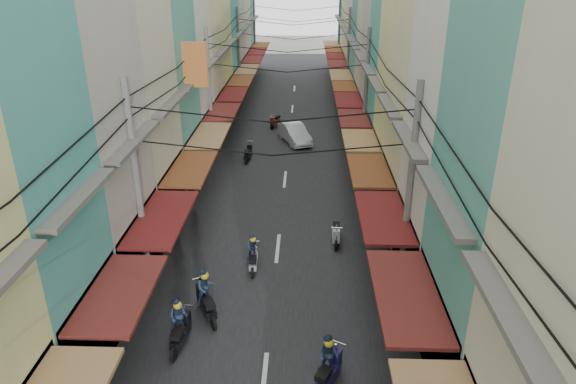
# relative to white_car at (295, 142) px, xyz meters

# --- Properties ---
(ground) EXTENTS (160.00, 160.00, 0.00)m
(ground) POSITION_rel_white_car_xyz_m (-0.41, -20.89, 0.00)
(ground) COLOR #62625E
(ground) RESTS_ON ground
(road) EXTENTS (10.00, 80.00, 0.02)m
(road) POSITION_rel_white_car_xyz_m (-0.41, -0.89, 0.01)
(road) COLOR black
(road) RESTS_ON ground
(sidewalk_left) EXTENTS (3.00, 80.00, 0.06)m
(sidewalk_left) POSITION_rel_white_car_xyz_m (-6.91, -0.89, 0.03)
(sidewalk_left) COLOR slate
(sidewalk_left) RESTS_ON ground
(sidewalk_right) EXTENTS (3.00, 80.00, 0.06)m
(sidewalk_right) POSITION_rel_white_car_xyz_m (6.09, -0.89, 0.03)
(sidewalk_right) COLOR slate
(sidewalk_right) RESTS_ON ground
(building_row_left) EXTENTS (7.80, 67.67, 23.70)m
(building_row_left) POSITION_rel_white_car_xyz_m (-8.33, -4.33, 9.78)
(building_row_left) COLOR silver
(building_row_left) RESTS_ON ground
(building_row_right) EXTENTS (7.80, 68.98, 22.59)m
(building_row_right) POSITION_rel_white_car_xyz_m (7.50, -4.45, 9.41)
(building_row_right) COLOR teal
(building_row_right) RESTS_ON ground
(utility_poles) EXTENTS (10.20, 66.13, 8.20)m
(utility_poles) POSITION_rel_white_car_xyz_m (-0.41, -5.88, 6.59)
(utility_poles) COLOR slate
(utility_poles) RESTS_ON ground
(white_car) EXTENTS (4.90, 3.25, 1.61)m
(white_car) POSITION_rel_white_car_xyz_m (0.00, 0.00, 0.00)
(white_car) COLOR silver
(white_car) RESTS_ON ground
(moving_scooters) EXTENTS (5.91, 28.54, 1.98)m
(moving_scooters) POSITION_rel_white_car_xyz_m (-1.27, -16.49, 0.55)
(moving_scooters) COLOR black
(moving_scooters) RESTS_ON ground
(pedestrians) EXTENTS (12.09, 19.11, 2.21)m
(pedestrians) POSITION_rel_white_car_xyz_m (-4.92, -18.65, 1.03)
(pedestrians) COLOR #251F29
(pedestrians) RESTS_ON ground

